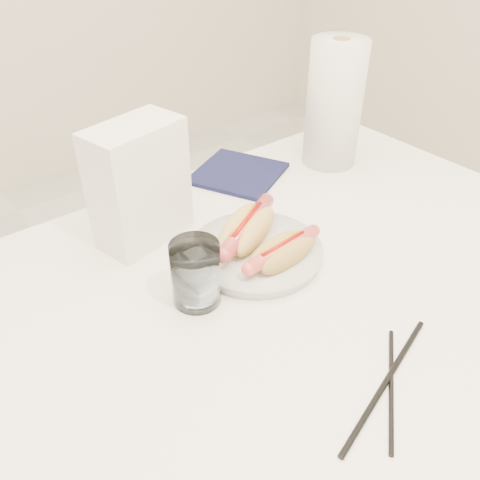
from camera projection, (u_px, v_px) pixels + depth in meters
table at (271, 315)px, 0.83m from camera, size 1.20×0.80×0.75m
plate at (256, 253)px, 0.85m from camera, size 0.24×0.24×0.02m
hotdog_left at (247, 229)px, 0.85m from camera, size 0.17×0.13×0.05m
hotdog_right at (282, 252)px, 0.80m from camera, size 0.15×0.07×0.04m
water_glass at (196, 273)px, 0.74m from camera, size 0.07×0.07×0.10m
chopstick_near at (391, 386)px, 0.63m from camera, size 0.16×0.12×0.01m
chopstick_far at (386, 382)px, 0.64m from camera, size 0.25×0.08×0.01m
napkin_box at (139, 184)px, 0.84m from camera, size 0.17×0.12×0.21m
navy_napkin at (238, 173)px, 1.08m from camera, size 0.23×0.23×0.01m
paper_towel_roll at (334, 104)px, 1.06m from camera, size 0.14×0.14×0.27m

